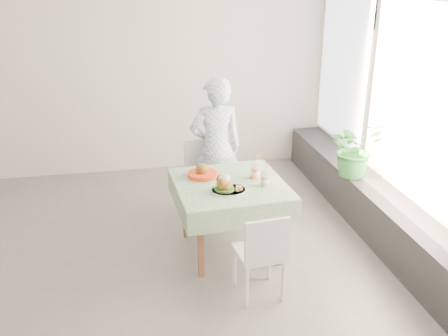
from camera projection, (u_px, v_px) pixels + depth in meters
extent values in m
plane|color=#595754|center=(111.00, 267.00, 4.77)|extent=(6.00, 6.00, 0.00)
cube|color=silver|center=(104.00, 72.00, 6.53)|extent=(6.00, 0.02, 2.80)
cube|color=silver|center=(71.00, 310.00, 1.98)|extent=(6.00, 0.02, 2.80)
cube|color=silver|center=(417.00, 109.00, 4.79)|extent=(0.02, 5.00, 2.80)
cube|color=#D1E0F9|center=(418.00, 84.00, 4.69)|extent=(0.01, 4.80, 2.18)
cube|color=black|center=(383.00, 218.00, 5.18)|extent=(0.40, 4.80, 0.50)
cube|color=brown|center=(230.00, 186.00, 4.81)|extent=(0.96, 0.96, 0.04)
cube|color=beige|center=(230.00, 183.00, 4.80)|extent=(1.11, 1.11, 0.01)
cube|color=white|center=(207.00, 181.00, 5.58)|extent=(0.45, 0.45, 0.04)
cube|color=white|center=(203.00, 156.00, 5.66)|extent=(0.42, 0.08, 0.42)
cube|color=white|center=(259.00, 253.00, 4.25)|extent=(0.42, 0.42, 0.04)
cube|color=white|center=(267.00, 241.00, 4.02)|extent=(0.38, 0.07, 0.38)
imported|color=#82A7D0|center=(216.00, 149.00, 5.51)|extent=(0.61, 0.42, 1.61)
cylinder|color=white|center=(229.00, 190.00, 4.61)|extent=(0.33, 0.33, 0.02)
cylinder|color=#205214|center=(225.00, 189.00, 4.59)|extent=(0.18, 0.18, 0.02)
ellipsoid|color=brown|center=(225.00, 184.00, 4.58)|extent=(0.15, 0.14, 0.12)
ellipsoid|color=white|center=(225.00, 179.00, 4.56)|extent=(0.11, 0.10, 0.08)
cylinder|color=#AD1018|center=(240.00, 188.00, 4.60)|extent=(0.06, 0.06, 0.03)
cylinder|color=white|center=(255.00, 172.00, 4.89)|extent=(0.09, 0.09, 0.13)
cylinder|color=orange|center=(255.00, 173.00, 4.89)|extent=(0.08, 0.08, 0.10)
cylinder|color=white|center=(255.00, 165.00, 4.86)|extent=(0.10, 0.10, 0.01)
cylinder|color=yellow|center=(256.00, 160.00, 4.84)|extent=(0.01, 0.03, 0.18)
cylinder|color=white|center=(265.00, 179.00, 4.71)|extent=(0.09, 0.09, 0.13)
cylinder|color=beige|center=(265.00, 181.00, 4.72)|extent=(0.08, 0.08, 0.10)
cylinder|color=white|center=(266.00, 172.00, 4.69)|extent=(0.10, 0.10, 0.01)
cylinder|color=yellow|center=(266.00, 168.00, 4.67)|extent=(0.01, 0.03, 0.18)
cylinder|color=#BE3413|center=(202.00, 174.00, 4.93)|extent=(0.29, 0.29, 0.05)
cylinder|color=white|center=(202.00, 173.00, 4.93)|extent=(0.25, 0.25, 0.02)
ellipsoid|color=brown|center=(202.00, 169.00, 4.91)|extent=(0.13, 0.12, 0.11)
imported|color=#287938|center=(355.00, 148.00, 5.49)|extent=(0.65, 0.59, 0.64)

